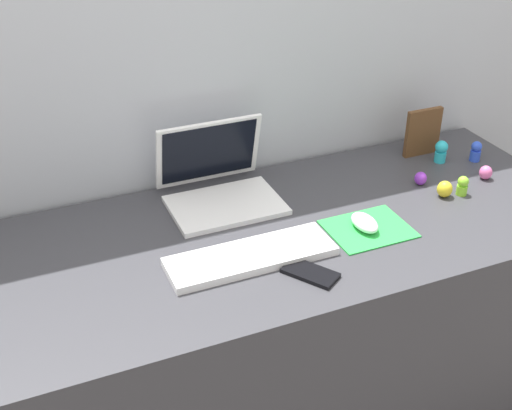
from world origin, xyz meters
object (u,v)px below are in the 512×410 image
(keyboard, at_px, (251,256))
(cell_phone, at_px, (310,273))
(mouse, at_px, (365,223))
(toy_figurine_cyan, at_px, (441,151))
(laptop, at_px, (218,181))
(toy_figurine_lime, at_px, (463,185))
(toy_figurine_blue, at_px, (476,151))
(toy_figurine_pink, at_px, (486,173))
(toy_figurine_yellow, at_px, (445,189))
(picture_frame, at_px, (423,132))
(toy_figurine_purple, at_px, (421,178))

(keyboard, bearing_deg, cell_phone, -46.44)
(mouse, xyz_separation_m, toy_figurine_cyan, (0.41, 0.24, 0.02))
(mouse, bearing_deg, laptop, 133.77)
(laptop, distance_m, toy_figurine_lime, 0.68)
(toy_figurine_blue, relative_size, toy_figurine_cyan, 0.92)
(toy_figurine_cyan, distance_m, toy_figurine_pink, 0.15)
(toy_figurine_blue, bearing_deg, mouse, -158.10)
(mouse, relative_size, cell_phone, 0.75)
(laptop, relative_size, mouse, 3.12)
(keyboard, distance_m, toy_figurine_yellow, 0.62)
(toy_figurine_blue, bearing_deg, cell_phone, -155.97)
(laptop, xyz_separation_m, mouse, (0.29, -0.30, -0.03))
(picture_frame, xyz_separation_m, toy_figurine_yellow, (-0.10, -0.25, -0.05))
(toy_figurine_purple, bearing_deg, laptop, 164.59)
(toy_figurine_cyan, relative_size, toy_figurine_pink, 1.68)
(mouse, bearing_deg, toy_figurine_yellow, 11.72)
(toy_figurine_purple, distance_m, toy_figurine_cyan, 0.17)
(cell_phone, bearing_deg, picture_frame, 1.73)
(toy_figurine_blue, relative_size, toy_figurine_lime, 1.12)
(keyboard, height_order, toy_figurine_blue, toy_figurine_blue)
(mouse, xyz_separation_m, toy_figurine_blue, (0.52, 0.21, 0.01))
(toy_figurine_blue, bearing_deg, toy_figurine_yellow, -146.71)
(cell_phone, distance_m, toy_figurine_purple, 0.56)
(keyboard, height_order, mouse, mouse)
(toy_figurine_cyan, bearing_deg, keyboard, -160.93)
(toy_figurine_blue, bearing_deg, toy_figurine_pink, -114.62)
(laptop, relative_size, toy_figurine_cyan, 4.31)
(toy_figurine_yellow, height_order, toy_figurine_lime, toy_figurine_lime)
(picture_frame, height_order, toy_figurine_purple, picture_frame)
(laptop, xyz_separation_m, toy_figurine_blue, (0.81, -0.09, -0.02))
(toy_figurine_purple, bearing_deg, cell_phone, -151.61)
(toy_figurine_yellow, xyz_separation_m, toy_figurine_lime, (0.05, -0.01, 0.00))
(toy_figurine_pink, bearing_deg, keyboard, -172.06)
(laptop, height_order, cell_phone, laptop)
(mouse, bearing_deg, keyboard, -178.18)
(laptop, relative_size, cell_phone, 2.34)
(cell_phone, height_order, toy_figurine_lime, toy_figurine_lime)
(picture_frame, height_order, toy_figurine_pink, picture_frame)
(toy_figurine_lime, xyz_separation_m, toy_figurine_pink, (0.12, 0.05, -0.01))
(keyboard, distance_m, toy_figurine_blue, 0.87)
(toy_figurine_blue, distance_m, toy_figurine_cyan, 0.11)
(keyboard, distance_m, toy_figurine_cyan, 0.78)
(mouse, height_order, toy_figurine_purple, toy_figurine_purple)
(cell_phone, relative_size, toy_figurine_purple, 3.27)
(cell_phone, bearing_deg, toy_figurine_blue, -9.62)
(toy_figurine_blue, distance_m, toy_figurine_pink, 0.12)
(laptop, height_order, picture_frame, laptop)
(toy_figurine_yellow, distance_m, toy_figurine_purple, 0.09)
(toy_figurine_purple, bearing_deg, toy_figurine_lime, -52.54)
(picture_frame, distance_m, toy_figurine_cyan, 0.08)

